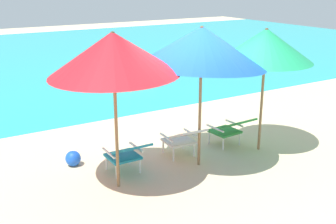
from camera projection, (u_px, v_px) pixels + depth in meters
ground_plane at (101, 106)px, 11.13m from camera, size 40.00×40.00×0.00m
ocean_band at (27, 59)px, 17.52m from camera, size 40.00×18.00×0.01m
swim_buoy at (135, 83)px, 13.16m from camera, size 1.60×0.18×0.18m
lounge_chair_left at (127, 153)px, 7.09m from camera, size 0.55×0.87×0.68m
lounge_chair_center at (183, 138)px, 7.77m from camera, size 0.59×0.91×0.68m
lounge_chair_right at (231, 128)px, 8.29m from camera, size 0.59×0.91×0.68m
beach_umbrella_left at (113, 54)px, 6.17m from camera, size 2.02×2.01×2.51m
beach_umbrella_center at (201, 47)px, 6.97m from camera, size 2.96×2.94×2.56m
beach_umbrella_right at (266, 45)px, 7.69m from camera, size 2.43×2.42×2.36m
beach_ball at (73, 158)px, 7.54m from camera, size 0.28×0.28×0.28m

